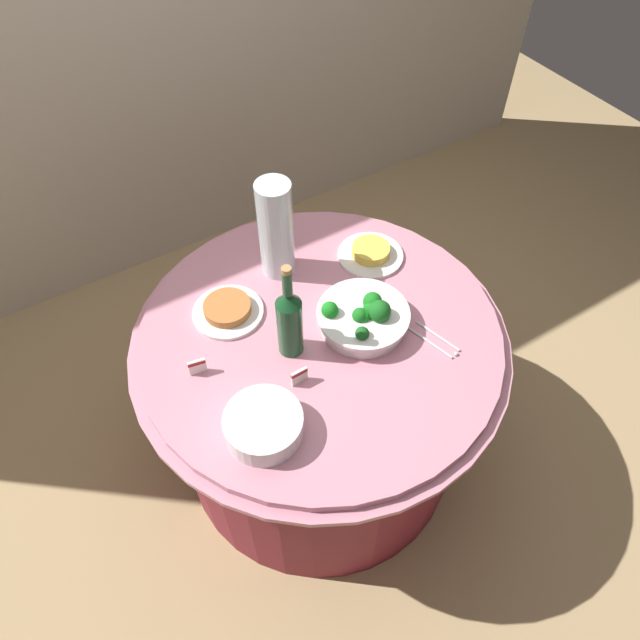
% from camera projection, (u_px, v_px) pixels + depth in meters
% --- Properties ---
extents(ground_plane, '(6.00, 6.00, 0.00)m').
position_uv_depth(ground_plane, '(320.00, 445.00, 2.33)').
color(ground_plane, tan).
extents(buffet_table, '(1.16, 1.16, 0.74)m').
position_uv_depth(buffet_table, '(320.00, 395.00, 2.04)').
color(buffet_table, maroon).
rests_on(buffet_table, ground_plane).
extents(broccoli_bowl, '(0.28, 0.28, 0.12)m').
position_uv_depth(broccoli_bowl, '(363.00, 317.00, 1.74)').
color(broccoli_bowl, white).
rests_on(broccoli_bowl, buffet_table).
extents(plate_stack, '(0.21, 0.21, 0.07)m').
position_uv_depth(plate_stack, '(264.00, 425.00, 1.52)').
color(plate_stack, white).
rests_on(plate_stack, buffet_table).
extents(wine_bottle, '(0.07, 0.07, 0.34)m').
position_uv_depth(wine_bottle, '(290.00, 320.00, 1.62)').
color(wine_bottle, '#174623').
rests_on(wine_bottle, buffet_table).
extents(decorative_fruit_vase, '(0.11, 0.11, 0.34)m').
position_uv_depth(decorative_fruit_vase, '(276.00, 234.00, 1.81)').
color(decorative_fruit_vase, silver).
rests_on(decorative_fruit_vase, buffet_table).
extents(serving_tongs, '(0.08, 0.17, 0.01)m').
position_uv_depth(serving_tongs, '(436.00, 341.00, 1.73)').
color(serving_tongs, silver).
rests_on(serving_tongs, buffet_table).
extents(food_plate_peanuts, '(0.22, 0.22, 0.04)m').
position_uv_depth(food_plate_peanuts, '(228.00, 310.00, 1.79)').
color(food_plate_peanuts, white).
rests_on(food_plate_peanuts, buffet_table).
extents(food_plate_fried_egg, '(0.22, 0.22, 0.04)m').
position_uv_depth(food_plate_fried_egg, '(371.00, 253.00, 1.95)').
color(food_plate_fried_egg, white).
rests_on(food_plate_fried_egg, buffet_table).
extents(label_placard_front, '(0.05, 0.02, 0.05)m').
position_uv_depth(label_placard_front, '(197.00, 366.00, 1.64)').
color(label_placard_front, white).
rests_on(label_placard_front, buffet_table).
extents(label_placard_mid, '(0.05, 0.01, 0.05)m').
position_uv_depth(label_placard_mid, '(299.00, 376.00, 1.62)').
color(label_placard_mid, white).
rests_on(label_placard_mid, buffet_table).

